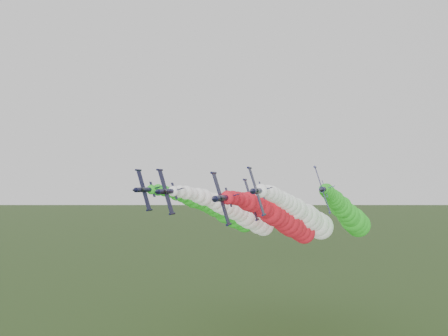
# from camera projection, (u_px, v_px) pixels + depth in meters

# --- Properties ---
(jet_lead) EXTENTS (13.64, 77.69, 21.76)m
(jet_lead) POSITION_uv_depth(u_px,v_px,m) (285.00, 221.00, 125.53)
(jet_lead) COLOR black
(jet_lead) RESTS_ON ground
(jet_inner_left) EXTENTS (13.71, 77.77, 21.83)m
(jet_inner_left) POSITION_uv_depth(u_px,v_px,m) (242.00, 215.00, 140.07)
(jet_inner_left) COLOR black
(jet_inner_left) RESTS_ON ground
(jet_inner_right) EXTENTS (14.42, 78.48, 22.54)m
(jet_inner_right) POSITION_uv_depth(u_px,v_px,m) (307.00, 217.00, 135.85)
(jet_inner_right) COLOR black
(jet_inner_right) RESTS_ON ground
(jet_outer_left) EXTENTS (13.70, 77.76, 21.82)m
(jet_outer_left) POSITION_uv_depth(u_px,v_px,m) (223.00, 212.00, 149.25)
(jet_outer_left) COLOR black
(jet_outer_left) RESTS_ON ground
(jet_outer_right) EXTENTS (14.28, 78.33, 22.40)m
(jet_outer_right) POSITION_uv_depth(u_px,v_px,m) (349.00, 215.00, 139.04)
(jet_outer_right) COLOR black
(jet_outer_right) RESTS_ON ground
(jet_trail) EXTENTS (13.66, 77.71, 21.78)m
(jet_trail) POSITION_uv_depth(u_px,v_px,m) (296.00, 218.00, 147.69)
(jet_trail) COLOR black
(jet_trail) RESTS_ON ground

